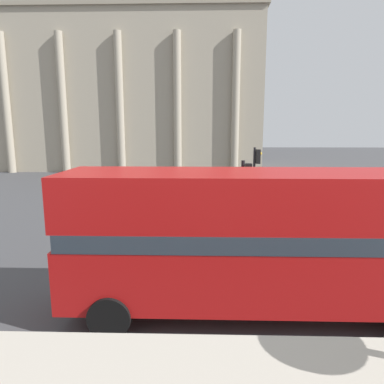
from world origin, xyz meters
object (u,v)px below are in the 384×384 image
(plaza_building_left, at_px, (133,96))
(traffic_light_mid, at_px, (255,177))
(double_decker_bus, at_px, (257,237))
(pedestrian_yellow, at_px, (341,189))
(pedestrian_olive, at_px, (246,221))
(pedestrian_blue, at_px, (99,187))
(traffic_light_near, at_px, (244,203))

(plaza_building_left, height_order, traffic_light_mid, plaza_building_left)
(plaza_building_left, distance_m, traffic_light_mid, 34.22)
(double_decker_bus, height_order, traffic_light_mid, traffic_light_mid)
(plaza_building_left, height_order, pedestrian_yellow, plaza_building_left)
(pedestrian_olive, distance_m, pedestrian_blue, 12.96)
(double_decker_bus, relative_size, pedestrian_blue, 5.87)
(double_decker_bus, distance_m, pedestrian_olive, 6.52)
(pedestrian_olive, bearing_deg, double_decker_bus, -99.57)
(double_decker_bus, bearing_deg, pedestrian_yellow, 56.14)
(pedestrian_blue, bearing_deg, pedestrian_olive, 25.07)
(pedestrian_olive, bearing_deg, pedestrian_blue, 132.15)
(traffic_light_near, distance_m, pedestrian_olive, 4.41)
(plaza_building_left, height_order, traffic_light_near, plaza_building_left)
(traffic_light_mid, relative_size, pedestrian_blue, 2.41)
(double_decker_bus, bearing_deg, traffic_light_mid, 76.76)
(pedestrian_yellow, height_order, pedestrian_olive, pedestrian_yellow)
(double_decker_bus, distance_m, traffic_light_mid, 8.21)
(pedestrian_olive, xyz_separation_m, pedestrian_blue, (-9.44, 8.88, 0.06))
(pedestrian_blue, bearing_deg, traffic_light_mid, 33.00)
(traffic_light_near, xyz_separation_m, pedestrian_olive, (0.62, 4.02, -1.70))
(plaza_building_left, height_order, pedestrian_olive, plaza_building_left)
(traffic_light_near, relative_size, pedestrian_blue, 2.33)
(traffic_light_mid, bearing_deg, double_decker_bus, -98.24)
(plaza_building_left, xyz_separation_m, pedestrian_yellow, (19.20, -24.44, -8.64))
(traffic_light_near, distance_m, pedestrian_yellow, 15.14)
(pedestrian_blue, bearing_deg, traffic_light_near, 12.68)
(double_decker_bus, distance_m, plaza_building_left, 41.51)
(plaza_building_left, xyz_separation_m, traffic_light_mid, (12.16, -31.23, -6.89))
(plaza_building_left, relative_size, pedestrian_yellow, 19.99)
(plaza_building_left, bearing_deg, pedestrian_blue, -85.02)
(pedestrian_yellow, distance_m, pedestrian_olive, 11.48)
(plaza_building_left, bearing_deg, traffic_light_near, -73.56)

